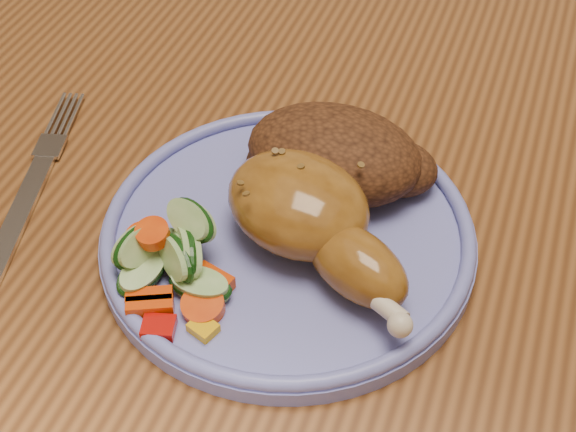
{
  "coord_description": "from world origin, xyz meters",
  "views": [
    {
      "loc": [
        0.06,
        -0.48,
        1.15
      ],
      "look_at": [
        -0.06,
        -0.14,
        0.78
      ],
      "focal_mm": 50.0,
      "sensor_mm": 36.0,
      "label": 1
    }
  ],
  "objects_px": {
    "fork": "(31,187)",
    "plate": "(288,238)",
    "dining_table": "(409,216)",
    "chair_far": "(497,15)"
  },
  "relations": [
    {
      "from": "fork",
      "to": "plate",
      "type": "bearing_deg",
      "value": 4.37
    },
    {
      "from": "dining_table",
      "to": "fork",
      "type": "height_order",
      "value": "fork"
    },
    {
      "from": "fork",
      "to": "dining_table",
      "type": "bearing_deg",
      "value": 30.98
    },
    {
      "from": "chair_far",
      "to": "dining_table",
      "type": "bearing_deg",
      "value": -90.0
    },
    {
      "from": "dining_table",
      "to": "plate",
      "type": "distance_m",
      "value": 0.17
    },
    {
      "from": "dining_table",
      "to": "plate",
      "type": "height_order",
      "value": "plate"
    },
    {
      "from": "dining_table",
      "to": "fork",
      "type": "xyz_separation_m",
      "value": [
        -0.25,
        -0.15,
        0.09
      ]
    },
    {
      "from": "dining_table",
      "to": "plate",
      "type": "relative_size",
      "value": 5.61
    },
    {
      "from": "dining_table",
      "to": "chair_far",
      "type": "relative_size",
      "value": 1.54
    },
    {
      "from": "dining_table",
      "to": "plate",
      "type": "xyz_separation_m",
      "value": [
        -0.06,
        -0.14,
        0.09
      ]
    }
  ]
}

